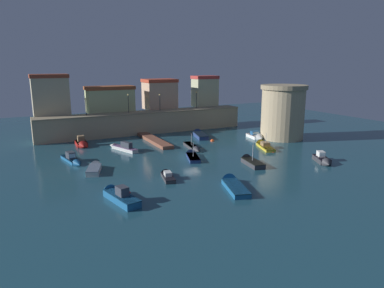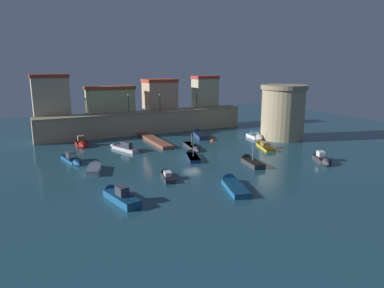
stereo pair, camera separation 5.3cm
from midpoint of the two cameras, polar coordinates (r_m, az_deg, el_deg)
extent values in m
plane|color=#1E4756|center=(53.98, -0.06, -2.05)|extent=(115.43, 115.43, 0.00)
cube|color=tan|center=(72.68, -7.63, 3.46)|extent=(42.96, 3.91, 4.24)
cube|color=gray|center=(72.34, -7.68, 5.21)|extent=(42.96, 4.21, 0.24)
cube|color=tan|center=(72.18, -22.16, 7.14)|extent=(6.59, 3.94, 7.20)
cube|color=brown|center=(71.95, -22.43, 10.26)|extent=(6.86, 4.10, 0.70)
cube|color=#B7BF83|center=(74.25, -13.27, 6.89)|extent=(9.41, 4.21, 4.65)
cube|color=brown|center=(74.03, -13.38, 8.95)|extent=(9.79, 4.38, 0.70)
cube|color=tan|center=(77.99, -5.32, 7.90)|extent=(6.64, 5.13, 5.85)
cube|color=#B33E28|center=(77.77, -5.37, 10.30)|extent=(6.91, 5.33, 0.70)
cube|color=#B7B88E|center=(81.95, 2.10, 8.38)|extent=(5.41, 3.60, 6.42)
cube|color=#B43833|center=(81.74, 2.12, 10.87)|extent=(5.63, 3.75, 0.70)
cylinder|color=tan|center=(68.52, 14.59, 4.76)|extent=(8.03, 8.03, 9.39)
cylinder|color=gray|center=(68.01, 14.84, 9.00)|extent=(8.67, 8.67, 0.80)
cube|color=brown|center=(64.48, -6.24, 0.63)|extent=(2.05, 13.50, 0.58)
cylinder|color=#563224|center=(69.43, -7.02, 1.54)|extent=(0.20, 0.20, 0.70)
cylinder|color=#563224|center=(66.33, -6.02, 1.03)|extent=(0.20, 0.20, 0.70)
cylinder|color=#563224|center=(63.25, -4.92, 0.47)|extent=(0.20, 0.20, 0.70)
cylinder|color=#563224|center=(60.21, -3.72, -0.15)|extent=(0.20, 0.20, 0.70)
cylinder|color=black|center=(69.22, -17.00, 5.75)|extent=(0.12, 0.12, 2.96)
sphere|color=#F9D172|center=(69.05, -17.09, 7.09)|extent=(0.32, 0.32, 0.32)
cylinder|color=black|center=(71.07, -10.39, 6.44)|extent=(0.12, 0.12, 3.37)
sphere|color=#F9D172|center=(70.89, -10.45, 7.91)|extent=(0.32, 0.32, 0.32)
cylinder|color=black|center=(73.26, -5.31, 6.70)|extent=(0.12, 0.12, 3.15)
sphere|color=#F9D172|center=(73.09, -5.33, 8.04)|extent=(0.32, 0.32, 0.32)
cylinder|color=black|center=(76.80, 0.70, 7.12)|extent=(0.12, 0.12, 3.36)
sphere|color=#F9D172|center=(76.64, 0.71, 8.48)|extent=(0.32, 0.32, 0.32)
cube|color=#333338|center=(59.42, -0.18, -0.37)|extent=(2.04, 5.30, 0.56)
cone|color=#333338|center=(56.45, 0.84, -1.09)|extent=(1.41, 1.57, 1.22)
cube|color=black|center=(59.37, -0.18, -0.14)|extent=(2.08, 5.41, 0.08)
cylinder|color=#B2B2B7|center=(58.98, -0.12, 0.79)|extent=(0.08, 0.08, 1.97)
cube|color=silver|center=(47.77, -15.80, -4.12)|extent=(2.75, 4.26, 0.71)
cone|color=silver|center=(50.14, -15.44, -3.29)|extent=(1.76, 1.53, 1.49)
cube|color=slate|center=(47.69, -15.82, -3.76)|extent=(2.80, 4.34, 0.08)
cube|color=gold|center=(60.26, 11.91, -0.50)|extent=(3.54, 6.01, 0.47)
cone|color=gold|center=(63.57, 10.93, 0.24)|extent=(1.90, 1.84, 1.51)
cube|color=#5A5B19|center=(60.22, 11.92, -0.32)|extent=(3.61, 6.13, 0.08)
cube|color=olive|center=(60.31, 11.88, 0.04)|extent=(1.72, 2.02, 0.62)
cube|color=#99B7C6|center=(61.10, 11.64, 0.25)|extent=(1.03, 0.44, 0.37)
cylinder|color=#B2B2B7|center=(59.88, 12.00, 0.72)|extent=(0.08, 0.08, 2.20)
cube|color=#195689|center=(54.45, -19.33, -2.40)|extent=(2.18, 5.18, 0.48)
cone|color=#195689|center=(51.55, -18.19, -3.16)|extent=(1.43, 1.60, 1.19)
cube|color=#0C2E4D|center=(54.40, -19.35, -2.20)|extent=(2.23, 5.28, 0.08)
cube|color=#333842|center=(54.06, -19.31, -1.72)|extent=(1.26, 1.72, 0.96)
cube|color=#99B7C6|center=(53.32, -19.04, -1.84)|extent=(0.88, 0.23, 0.58)
cube|color=navy|center=(52.23, 0.14, -2.27)|extent=(2.94, 4.93, 0.52)
cone|color=navy|center=(55.04, -0.32, -1.47)|extent=(1.81, 1.71, 1.48)
cube|color=#121437|center=(52.17, 0.14, -2.04)|extent=(3.00, 5.03, 0.08)
cylinder|color=#B2B2B7|center=(51.72, 0.17, -0.92)|extent=(0.08, 0.08, 2.11)
cube|color=navy|center=(67.73, 1.38, 1.38)|extent=(3.18, 5.89, 0.78)
cone|color=navy|center=(71.02, 0.72, 1.93)|extent=(2.04, 1.79, 1.75)
cube|color=black|center=(67.66, 1.39, 1.67)|extent=(3.24, 6.01, 0.08)
cube|color=silver|center=(58.59, -11.01, -0.78)|extent=(3.08, 5.66, 0.61)
cone|color=silver|center=(61.33, -12.95, -0.26)|extent=(1.53, 1.70, 1.10)
cube|color=#694B70|center=(58.52, -11.02, -0.53)|extent=(3.14, 5.77, 0.08)
cube|color=#333842|center=(57.97, -10.71, -0.13)|extent=(1.51, 2.31, 0.93)
cube|color=#99B7C6|center=(58.81, -11.35, 0.08)|extent=(0.69, 0.31, 0.56)
cube|color=red|center=(64.01, -17.71, 0.08)|extent=(1.78, 3.61, 0.78)
cone|color=red|center=(61.84, -17.40, -0.33)|extent=(1.65, 1.03, 1.63)
cube|color=#5E0E0B|center=(63.94, -17.73, 0.39)|extent=(1.81, 3.68, 0.08)
cube|color=olive|center=(63.81, -17.76, 0.86)|extent=(1.14, 1.11, 1.00)
cube|color=#195689|center=(37.24, -11.49, -8.71)|extent=(2.73, 5.59, 0.80)
cone|color=#195689|center=(40.05, -13.73, -7.25)|extent=(1.81, 1.70, 1.55)
cube|color=#0D314C|center=(37.11, -11.51, -8.19)|extent=(2.78, 5.70, 0.08)
cube|color=#333842|center=(36.77, -11.41, -7.54)|extent=(1.22, 1.53, 0.94)
cube|color=#99B7C6|center=(37.32, -11.90, -7.17)|extent=(0.85, 0.24, 0.56)
cube|color=#195689|center=(39.92, 7.12, -7.18)|extent=(3.36, 5.80, 0.62)
cone|color=#195689|center=(42.98, 5.78, -5.66)|extent=(2.09, 1.85, 1.76)
cube|color=#0F2C36|center=(39.82, 7.13, -6.82)|extent=(3.42, 5.91, 0.08)
cube|color=white|center=(68.50, 10.17, 1.26)|extent=(2.29, 3.81, 0.66)
cone|color=white|center=(66.59, 11.11, 0.89)|extent=(1.85, 1.23, 1.73)
cube|color=#775F61|center=(68.45, 10.18, 1.50)|extent=(2.33, 3.88, 0.08)
cube|color=navy|center=(68.40, 10.18, 1.83)|extent=(1.53, 1.22, 0.70)
cube|color=#99B7C6|center=(67.94, 10.40, 1.78)|extent=(1.26, 0.23, 0.42)
cube|color=#333338|center=(54.30, 20.42, -2.39)|extent=(3.01, 3.98, 0.74)
cone|color=#333338|center=(52.23, 21.29, -3.05)|extent=(1.76, 1.57, 1.45)
cube|color=black|center=(54.22, 20.44, -2.05)|extent=(3.08, 4.06, 0.08)
cube|color=silver|center=(54.49, 20.33, -1.51)|extent=(1.39, 1.53, 0.76)
cube|color=#99B7C6|center=(53.91, 20.56, -1.63)|extent=(0.77, 0.43, 0.46)
cube|color=#333338|center=(49.89, 9.91, -3.10)|extent=(2.38, 4.62, 0.69)
cone|color=#333338|center=(52.27, 8.53, -2.31)|extent=(1.77, 1.48, 1.59)
cube|color=black|center=(49.80, 9.92, -2.76)|extent=(2.43, 4.72, 0.08)
cylinder|color=#B2B2B7|center=(49.63, 9.89, -1.37)|extent=(0.08, 0.08, 2.34)
cube|color=#333338|center=(43.48, -3.99, -5.51)|extent=(1.94, 3.85, 0.47)
cone|color=#333338|center=(45.63, -4.55, -4.61)|extent=(1.34, 1.24, 1.15)
cube|color=black|center=(43.41, -3.99, -5.26)|extent=(1.98, 3.92, 0.08)
cube|color=silver|center=(43.40, -4.02, -4.86)|extent=(1.09, 1.47, 0.50)
sphere|color=#EA4C19|center=(64.75, 3.32, 0.47)|extent=(0.75, 0.75, 0.75)
sphere|color=red|center=(39.68, -10.47, -7.90)|extent=(0.54, 0.54, 0.54)
sphere|color=#EA4C19|center=(57.91, 13.08, -1.35)|extent=(0.45, 0.45, 0.45)
camera|label=1|loc=(0.03, -90.03, -0.01)|focal=32.56mm
camera|label=2|loc=(0.03, 89.97, 0.01)|focal=32.56mm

